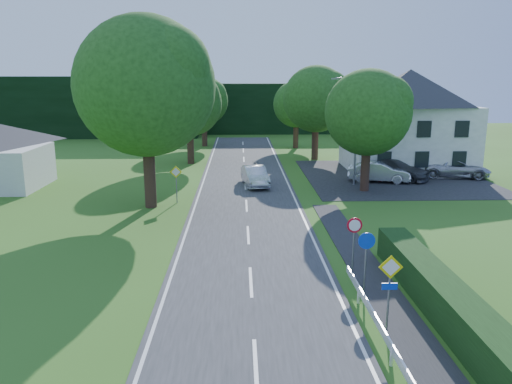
{
  "coord_description": "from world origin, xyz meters",
  "views": [
    {
      "loc": [
        -0.41,
        -6.54,
        8.03
      ],
      "look_at": [
        0.42,
        18.59,
        2.17
      ],
      "focal_mm": 35.0,
      "sensor_mm": 36.0,
      "label": 1
    }
  ],
  "objects_px": {
    "streetlight": "(355,126)",
    "parked_car_silver_b": "(455,168)",
    "parked_car_grey": "(393,169)",
    "parked_car_red": "(388,171)",
    "parasol": "(397,163)",
    "parked_car_silver_a": "(379,172)",
    "motorcycle": "(256,166)",
    "moving_car": "(255,176)"
  },
  "relations": [
    {
      "from": "streetlight",
      "to": "motorcycle",
      "type": "bearing_deg",
      "value": 141.0
    },
    {
      "from": "parked_car_grey",
      "to": "parked_car_red",
      "type": "bearing_deg",
      "value": 143.49
    },
    {
      "from": "parasol",
      "to": "parked_car_silver_a",
      "type": "bearing_deg",
      "value": -130.5
    },
    {
      "from": "parked_car_silver_a",
      "to": "parked_car_grey",
      "type": "bearing_deg",
      "value": -40.99
    },
    {
      "from": "parked_car_red",
      "to": "parked_car_grey",
      "type": "bearing_deg",
      "value": -86.67
    },
    {
      "from": "parasol",
      "to": "motorcycle",
      "type": "bearing_deg",
      "value": 169.46
    },
    {
      "from": "motorcycle",
      "to": "parked_car_silver_b",
      "type": "bearing_deg",
      "value": -4.23
    },
    {
      "from": "parked_car_silver_a",
      "to": "parked_car_silver_b",
      "type": "xyz_separation_m",
      "value": [
        6.68,
        1.58,
        -0.03
      ]
    },
    {
      "from": "motorcycle",
      "to": "parked_car_silver_a",
      "type": "distance_m",
      "value": 10.48
    },
    {
      "from": "moving_car",
      "to": "parked_car_red",
      "type": "height_order",
      "value": "moving_car"
    },
    {
      "from": "parked_car_red",
      "to": "parked_car_grey",
      "type": "height_order",
      "value": "parked_car_grey"
    },
    {
      "from": "parked_car_silver_b",
      "to": "parasol",
      "type": "distance_m",
      "value": 4.59
    },
    {
      "from": "parked_car_grey",
      "to": "parked_car_silver_b",
      "type": "height_order",
      "value": "parked_car_grey"
    },
    {
      "from": "streetlight",
      "to": "parasol",
      "type": "height_order",
      "value": "streetlight"
    },
    {
      "from": "parked_car_grey",
      "to": "moving_car",
      "type": "bearing_deg",
      "value": 136.46
    },
    {
      "from": "parked_car_silver_a",
      "to": "parasol",
      "type": "xyz_separation_m",
      "value": [
        2.2,
        2.57,
        0.22
      ]
    },
    {
      "from": "parked_car_silver_a",
      "to": "moving_car",
      "type": "bearing_deg",
      "value": 110.83
    },
    {
      "from": "streetlight",
      "to": "parked_car_silver_a",
      "type": "xyz_separation_m",
      "value": [
        2.28,
        1.0,
        -3.65
      ]
    },
    {
      "from": "motorcycle",
      "to": "parked_car_silver_a",
      "type": "height_order",
      "value": "parked_car_silver_a"
    },
    {
      "from": "streetlight",
      "to": "parasol",
      "type": "bearing_deg",
      "value": 38.57
    },
    {
      "from": "motorcycle",
      "to": "parked_car_silver_b",
      "type": "xyz_separation_m",
      "value": [
        16.03,
        -3.15,
        0.3
      ]
    },
    {
      "from": "parked_car_silver_b",
      "to": "parked_car_grey",
      "type": "bearing_deg",
      "value": 107.54
    },
    {
      "from": "parked_car_red",
      "to": "motorcycle",
      "type": "bearing_deg",
      "value": 54.79
    },
    {
      "from": "moving_car",
      "to": "parked_car_silver_a",
      "type": "xyz_separation_m",
      "value": [
        9.62,
        1.12,
        0.05
      ]
    },
    {
      "from": "moving_car",
      "to": "parked_car_silver_b",
      "type": "relative_size",
      "value": 0.82
    },
    {
      "from": "parked_car_silver_a",
      "to": "parked_car_silver_b",
      "type": "relative_size",
      "value": 0.88
    },
    {
      "from": "moving_car",
      "to": "streetlight",
      "type": "bearing_deg",
      "value": -7.41
    },
    {
      "from": "motorcycle",
      "to": "parked_car_red",
      "type": "bearing_deg",
      "value": -13.78
    },
    {
      "from": "streetlight",
      "to": "parked_car_silver_b",
      "type": "relative_size",
      "value": 1.48
    },
    {
      "from": "parked_car_red",
      "to": "parasol",
      "type": "bearing_deg",
      "value": -50.38
    },
    {
      "from": "parked_car_silver_b",
      "to": "parasol",
      "type": "height_order",
      "value": "parasol"
    },
    {
      "from": "moving_car",
      "to": "parked_car_silver_a",
      "type": "relative_size",
      "value": 0.94
    },
    {
      "from": "streetlight",
      "to": "parked_car_red",
      "type": "relative_size",
      "value": 2.03
    },
    {
      "from": "parked_car_silver_a",
      "to": "motorcycle",
      "type": "bearing_deg",
      "value": 77.39
    },
    {
      "from": "streetlight",
      "to": "motorcycle",
      "type": "height_order",
      "value": "streetlight"
    },
    {
      "from": "parked_car_silver_b",
      "to": "parasol",
      "type": "relative_size",
      "value": 2.43
    },
    {
      "from": "streetlight",
      "to": "moving_car",
      "type": "distance_m",
      "value": 8.21
    },
    {
      "from": "parked_car_grey",
      "to": "streetlight",
      "type": "bearing_deg",
      "value": 153.86
    },
    {
      "from": "parked_car_red",
      "to": "parked_car_silver_b",
      "type": "bearing_deg",
      "value": -97.22
    },
    {
      "from": "streetlight",
      "to": "parked_car_silver_b",
      "type": "distance_m",
      "value": 10.02
    },
    {
      "from": "streetlight",
      "to": "moving_car",
      "type": "bearing_deg",
      "value": -179.07
    },
    {
      "from": "parked_car_silver_a",
      "to": "parked_car_grey",
      "type": "relative_size",
      "value": 0.85
    }
  ]
}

